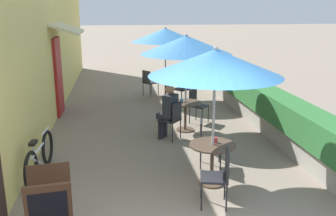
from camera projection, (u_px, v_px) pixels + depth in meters
name	position (u px, v px, depth m)	size (l,w,h in m)	color
cafe_facade_wall	(53.00, 36.00, 10.53)	(0.98, 14.80, 4.20)	#E0CC6B
planter_hedge	(232.00, 85.00, 11.68)	(0.60, 13.80, 1.01)	gray
patio_table_near	(212.00, 155.00, 6.21)	(0.77, 0.77, 0.70)	brown
patio_umbrella_near	(215.00, 63.00, 5.81)	(2.11, 2.11, 2.31)	#B7B7BC
cafe_chair_near_left	(219.00, 174.00, 5.51)	(0.48, 0.48, 0.87)	#232328
cafe_chair_near_right	(207.00, 140.00, 6.92)	(0.48, 0.48, 0.87)	#232328
coffee_cup_near	(216.00, 140.00, 6.23)	(0.07, 0.07, 0.09)	#B73D3D
patio_table_mid	(185.00, 110.00, 8.94)	(0.77, 0.77, 0.70)	brown
patio_umbrella_mid	(186.00, 45.00, 8.54)	(2.11, 2.11, 2.31)	#B7B7BC
cafe_chair_mid_left	(173.00, 117.00, 8.31)	(0.56, 0.56, 0.87)	#232328
seated_patron_mid_left	(168.00, 109.00, 8.32)	(0.51, 0.50, 1.25)	#23232D
cafe_chair_mid_right	(197.00, 103.00, 9.58)	(0.56, 0.56, 0.87)	#232328
coffee_cup_mid	(181.00, 100.00, 8.88)	(0.07, 0.07, 0.09)	teal
patio_table_far	(165.00, 84.00, 11.97)	(0.77, 0.77, 0.70)	brown
patio_umbrella_far	(165.00, 35.00, 11.57)	(2.11, 2.11, 2.31)	#B7B7BC
cafe_chair_far_left	(149.00, 81.00, 12.43)	(0.56, 0.56, 0.87)	#232328
cafe_chair_far_right	(183.00, 87.00, 11.51)	(0.56, 0.56, 0.87)	#232328
coffee_cup_far	(166.00, 77.00, 11.78)	(0.07, 0.07, 0.09)	teal
bicycle_leaning	(40.00, 157.00, 6.55)	(0.20, 1.70, 0.74)	black
menu_board	(50.00, 212.00, 4.54)	(0.60, 0.69, 0.99)	#422819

